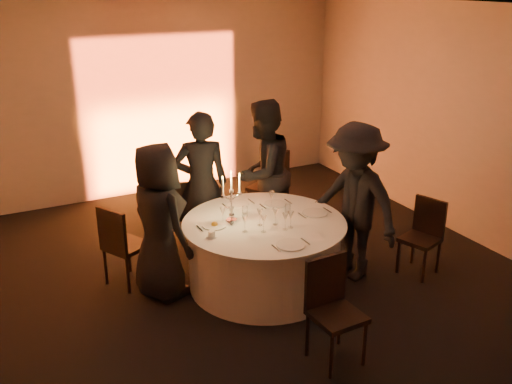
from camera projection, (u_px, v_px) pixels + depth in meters
name	position (u px, v px, depth m)	size (l,w,h in m)	color
floor	(264.00, 284.00, 6.50)	(7.00, 7.00, 0.00)	black
ceiling	(265.00, 8.00, 5.43)	(7.00, 7.00, 0.00)	white
wall_back	(160.00, 98.00, 8.88)	(7.00, 7.00, 0.00)	beige
wall_right	(474.00, 126.00, 7.23)	(7.00, 7.00, 0.00)	beige
uplighter_fixture	(172.00, 191.00, 9.15)	(0.25, 0.12, 0.10)	black
banquet_table	(264.00, 253.00, 6.36)	(1.80, 1.80, 0.77)	black
chair_left	(121.00, 242.00, 6.29)	(0.56, 0.56, 0.95)	black
chair_back_left	(177.00, 210.00, 7.16)	(0.53, 0.53, 0.93)	black
chair_back_right	(273.00, 183.00, 7.94)	(0.61, 0.61, 1.02)	black
chair_right	(424.00, 232.00, 6.61)	(0.49, 0.49, 0.89)	black
chair_front	(332.00, 304.00, 5.08)	(0.44, 0.44, 0.97)	black
guest_left	(159.00, 222.00, 6.00)	(0.84, 0.55, 1.72)	black
guest_back_left	(201.00, 185.00, 6.92)	(0.66, 0.44, 1.82)	black
guest_back_right	(263.00, 173.00, 7.23)	(0.91, 0.71, 1.88)	black
guest_right	(354.00, 202.00, 6.37)	(1.18, 0.68, 1.82)	black
plate_left	(214.00, 225.00, 6.11)	(0.36, 0.26, 0.08)	white
plate_back_left	(238.00, 204.00, 6.70)	(0.36, 0.26, 0.01)	white
plate_back_right	(276.00, 204.00, 6.69)	(0.35, 0.27, 0.01)	white
plate_right	(315.00, 213.00, 6.44)	(0.36, 0.28, 0.01)	white
plate_front	(291.00, 245.00, 5.67)	(0.36, 0.29, 0.01)	white
coffee_cup	(212.00, 234.00, 5.85)	(0.11, 0.11, 0.07)	white
candelabra	(232.00, 203.00, 6.18)	(0.25, 0.12, 0.59)	silver
wine_glass_a	(271.00, 196.00, 6.58)	(0.07, 0.07, 0.19)	silver
wine_glass_b	(231.00, 211.00, 6.14)	(0.07, 0.07, 0.19)	silver
wine_glass_c	(260.00, 213.00, 6.09)	(0.07, 0.07, 0.19)	silver
wine_glass_d	(264.00, 220.00, 5.92)	(0.07, 0.07, 0.19)	silver
wine_glass_e	(223.00, 212.00, 6.13)	(0.07, 0.07, 0.19)	silver
wine_glass_f	(245.00, 220.00, 5.92)	(0.07, 0.07, 0.19)	silver
wine_glass_g	(275.00, 213.00, 6.10)	(0.07, 0.07, 0.19)	silver
wine_glass_h	(291.00, 216.00, 6.02)	(0.07, 0.07, 0.19)	silver
wine_glass_i	(285.00, 218.00, 5.98)	(0.07, 0.07, 0.19)	silver
tumbler_a	(245.00, 210.00, 6.41)	(0.07, 0.07, 0.09)	silver
tumbler_b	(288.00, 208.00, 6.47)	(0.07, 0.07, 0.09)	silver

